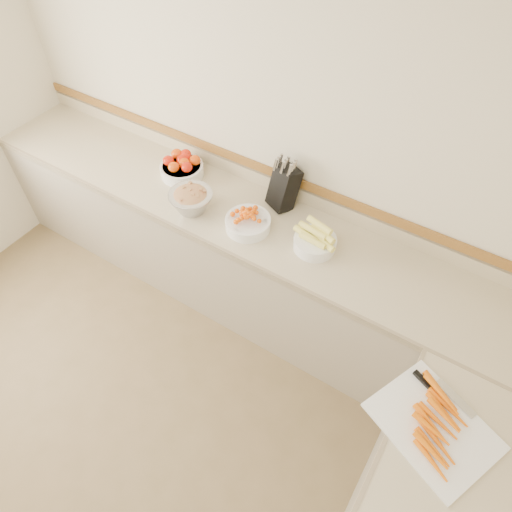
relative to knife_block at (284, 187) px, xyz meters
The scene contains 9 objects.
ground_plane 2.18m from the knife_block, 96.34° to the right, with size 4.00×4.00×0.00m, color brown.
back_wall 0.34m from the knife_block, 154.61° to the left, with size 4.00×4.00×0.00m, color beige.
counter_back 0.67m from the knife_block, 133.32° to the right, with size 4.00×0.65×1.08m.
knife_block is the anchor object (origin of this frame).
tomato_bowl 0.76m from the knife_block, behind, with size 0.30×0.30×0.15m.
cherry_tomato_bowl 0.33m from the knife_block, 104.34° to the right, with size 0.29×0.29×0.15m.
corn_bowl 0.43m from the knife_block, 32.80° to the right, with size 0.29×0.26×0.19m.
rhubarb_bowl 0.60m from the knife_block, 143.13° to the right, with size 0.29×0.29×0.16m.
cutting_board 1.59m from the knife_block, 34.74° to the right, with size 0.63×0.57×0.07m.
Camera 1 is at (1.26, -0.08, 2.94)m, focal length 32.00 mm.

